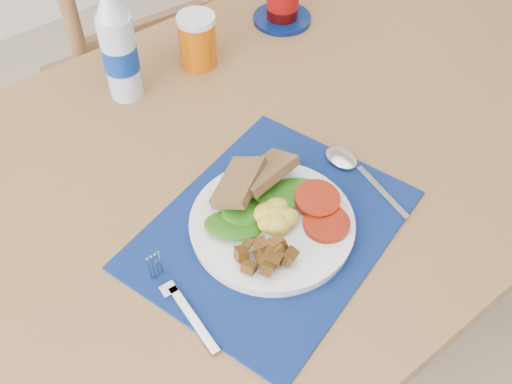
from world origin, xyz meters
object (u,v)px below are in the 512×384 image
(water_bottle, at_px, (119,50))
(juice_glass, at_px, (198,42))
(jam_on_saucer, at_px, (283,0))
(breakfast_plate, at_px, (271,224))
(chair_far, at_px, (139,54))

(water_bottle, relative_size, juice_glass, 2.19)
(jam_on_saucer, bearing_deg, juice_glass, -176.99)
(breakfast_plate, relative_size, juice_glass, 2.47)
(water_bottle, bearing_deg, chair_far, 59.23)
(chair_far, bearing_deg, juice_glass, 89.54)
(juice_glass, bearing_deg, water_bottle, 176.91)
(chair_far, distance_m, water_bottle, 0.48)
(chair_far, xyz_separation_m, juice_glass, (-0.03, -0.34, 0.23))
(breakfast_plate, relative_size, jam_on_saucer, 1.97)
(jam_on_saucer, bearing_deg, breakfast_plate, -132.09)
(juice_glass, xyz_separation_m, jam_on_saucer, (0.23, 0.01, 0.00))
(breakfast_plate, bearing_deg, water_bottle, 67.62)
(breakfast_plate, distance_m, juice_glass, 0.46)
(juice_glass, bearing_deg, jam_on_saucer, 3.01)
(chair_far, height_order, water_bottle, chair_far)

